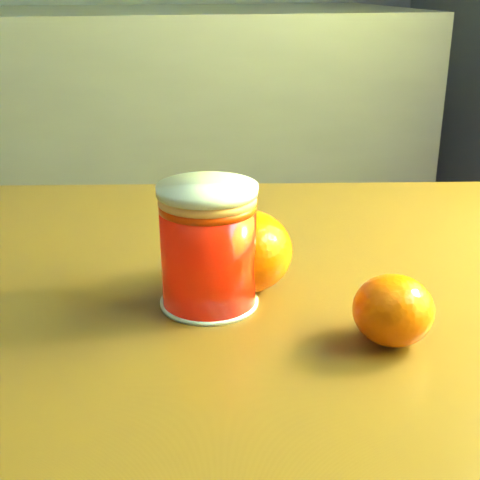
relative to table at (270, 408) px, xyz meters
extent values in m
cube|color=brown|center=(0.00, 0.00, 0.07)|extent=(1.08, 0.84, 0.04)
cylinder|color=red|center=(-0.05, 0.02, 0.14)|extent=(0.07, 0.07, 0.08)
cylinder|color=#FFA968|center=(-0.05, 0.02, 0.18)|extent=(0.07, 0.07, 0.01)
cylinder|color=silver|center=(-0.05, 0.02, 0.19)|extent=(0.08, 0.08, 0.00)
ellipsoid|color=#E85804|center=(-0.01, 0.04, 0.13)|extent=(0.09, 0.09, 0.07)
ellipsoid|color=#E85804|center=(0.07, -0.07, 0.12)|extent=(0.07, 0.07, 0.05)
camera|label=1|loc=(-0.12, -0.45, 0.33)|focal=50.00mm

